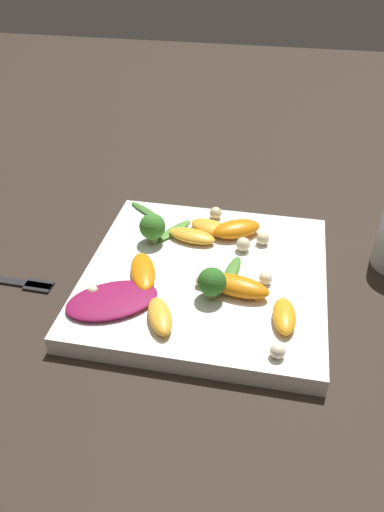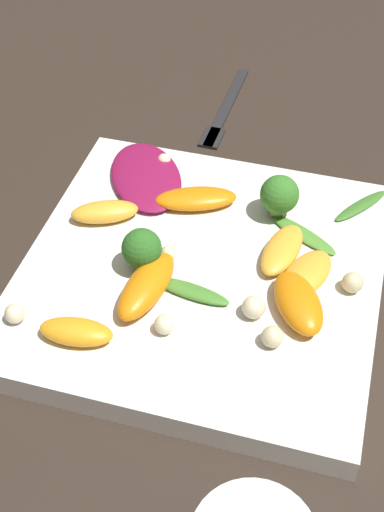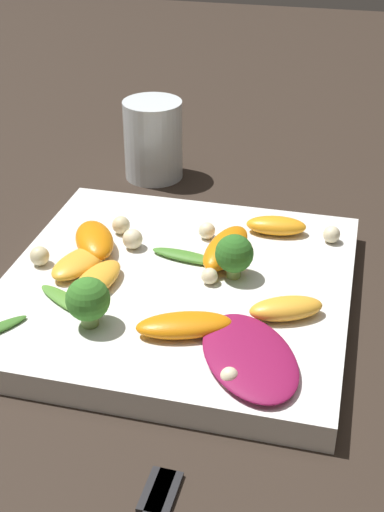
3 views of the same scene
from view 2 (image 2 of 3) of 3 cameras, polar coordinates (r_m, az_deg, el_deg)
ground_plane at (r=0.62m, az=0.78°, el=-2.32°), size 2.40×2.40×0.00m
plate at (r=0.61m, az=0.79°, el=-1.57°), size 0.30×0.30×0.02m
fork at (r=0.81m, az=2.47°, el=11.28°), size 0.16×0.02×0.01m
radicchio_leaf_0 at (r=0.68m, az=-3.70°, el=6.37°), size 0.12×0.11×0.01m
orange_segment_0 at (r=0.61m, az=7.21°, el=0.49°), size 0.07×0.04×0.01m
orange_segment_1 at (r=0.55m, az=-9.26°, el=-6.00°), size 0.03×0.06×0.02m
orange_segment_2 at (r=0.56m, az=8.49°, el=-3.71°), size 0.07×0.06×0.02m
orange_segment_3 at (r=0.65m, az=0.31°, el=4.60°), size 0.05×0.08×0.02m
orange_segment_4 at (r=0.57m, az=-3.66°, el=-2.39°), size 0.08×0.04×0.02m
orange_segment_5 at (r=0.59m, az=9.14°, el=-1.46°), size 0.07×0.05×0.02m
orange_segment_6 at (r=0.64m, az=-7.00°, el=3.53°), size 0.05×0.07×0.02m
broccoli_floret_0 at (r=0.64m, az=7.01°, el=4.84°), size 0.03×0.03×0.04m
broccoli_floret_1 at (r=0.58m, az=-4.05°, el=0.57°), size 0.03×0.03×0.04m
arugula_sprig_0 at (r=0.63m, az=8.87°, el=1.73°), size 0.05×0.07×0.00m
arugula_sprig_1 at (r=0.67m, az=13.36°, el=3.94°), size 0.06×0.05×0.00m
arugula_sprig_2 at (r=0.58m, az=-0.11°, el=-2.82°), size 0.03×0.07×0.01m
macadamia_nut_0 at (r=0.59m, az=12.73°, el=-2.08°), size 0.02×0.02×0.02m
macadamia_nut_1 at (r=0.70m, az=-2.25°, el=7.66°), size 0.01×0.01×0.01m
macadamia_nut_2 at (r=0.60m, az=-1.89°, el=0.19°), size 0.01×0.01×0.01m
macadamia_nut_3 at (r=0.55m, az=-2.22°, el=-5.49°), size 0.02×0.02×0.02m
macadamia_nut_4 at (r=0.56m, az=4.97°, el=-4.10°), size 0.02×0.02×0.02m
macadamia_nut_5 at (r=0.54m, az=6.46°, el=-6.43°), size 0.02×0.02×0.02m
macadamia_nut_6 at (r=0.57m, az=-13.99°, el=-4.49°), size 0.02×0.02×0.02m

